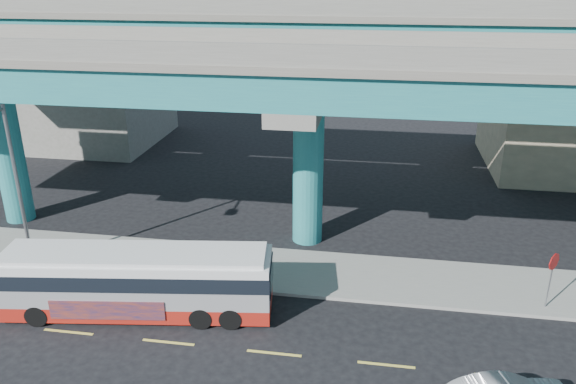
# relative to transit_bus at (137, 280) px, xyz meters

# --- Properties ---
(ground) EXTENTS (120.00, 120.00, 0.00)m
(ground) POSITION_rel_transit_bus_xyz_m (5.82, -1.42, -1.50)
(ground) COLOR black
(ground) RESTS_ON ground
(sidewalk) EXTENTS (70.00, 4.00, 0.15)m
(sidewalk) POSITION_rel_transit_bus_xyz_m (5.82, 4.08, -1.43)
(sidewalk) COLOR gray
(sidewalk) RESTS_ON ground
(lane_markings) EXTENTS (58.00, 0.12, 0.01)m
(lane_markings) POSITION_rel_transit_bus_xyz_m (5.82, -1.72, -1.50)
(lane_markings) COLOR #D8C64C
(lane_markings) RESTS_ON ground
(viaduct) EXTENTS (52.00, 12.40, 11.70)m
(viaduct) POSITION_rel_transit_bus_xyz_m (5.82, 7.68, 7.64)
(viaduct) COLOR #1F6C77
(viaduct) RESTS_ON ground
(building_concrete) EXTENTS (12.00, 10.00, 9.00)m
(building_concrete) POSITION_rel_transit_bus_xyz_m (-14.18, 22.58, 3.00)
(building_concrete) COLOR gray
(building_concrete) RESTS_ON ground
(transit_bus) EXTENTS (10.89, 3.71, 2.74)m
(transit_bus) POSITION_rel_transit_bus_xyz_m (0.00, 0.00, 0.00)
(transit_bus) COLOR #A31D13
(transit_bus) RESTS_ON ground
(street_lamp) EXTENTS (0.50, 2.48, 7.58)m
(street_lamp) POSITION_rel_transit_bus_xyz_m (-6.32, 2.02, 3.58)
(street_lamp) COLOR gray
(street_lamp) RESTS_ON sidewalk
(stop_sign) EXTENTS (0.52, 0.56, 2.45)m
(stop_sign) POSITION_rel_transit_bus_xyz_m (16.19, 2.76, 0.41)
(stop_sign) COLOR gray
(stop_sign) RESTS_ON sidewalk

